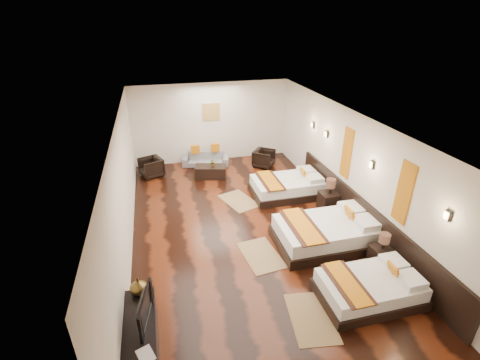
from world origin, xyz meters
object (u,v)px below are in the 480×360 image
object	(u,v)px
table_plant	(213,163)
tv_console	(141,342)
bed_near	(370,288)
bed_mid	(327,232)
nightstand_b	(329,199)
bed_far	(288,186)
book	(138,359)
tv	(140,309)
nightstand_a	(381,255)
sofa	(206,159)
coffee_table	(211,172)
figurine	(138,286)
armchair_right	(264,158)
armchair_left	(151,167)

from	to	relation	value
table_plant	tv_console	bearing A→B (deg)	-110.05
bed_near	bed_mid	world-z (taller)	bed_mid
nightstand_b	bed_mid	bearing A→B (deg)	-118.44
bed_mid	bed_far	distance (m)	2.50
table_plant	book	bearing A→B (deg)	-108.60
tv	bed_mid	bearing A→B (deg)	-54.83
nightstand_a	tv_console	bearing A→B (deg)	-169.03
sofa	bed_far	bearing A→B (deg)	-41.16
bed_near	table_plant	size ratio (longest dim) A/B	7.31
nightstand_b	coffee_table	xyz separation A→B (m)	(-2.77, 2.86, -0.13)
bed_far	table_plant	world-z (taller)	bed_far
tv_console	book	size ratio (longest dim) A/B	6.30
nightstand_b	coffee_table	bearing A→B (deg)	134.07
figurine	table_plant	size ratio (longest dim) A/B	1.19
tv_console	tv	world-z (taller)	tv
bed_near	tv_console	distance (m)	4.20
bed_far	nightstand_a	size ratio (longest dim) A/B	2.54
nightstand_b	bed_near	bearing A→B (deg)	-103.39
bed_far	sofa	xyz separation A→B (m)	(-2.02, 2.79, -0.04)
bed_near	book	distance (m)	4.27
coffee_table	sofa	bearing A→B (deg)	90.00
table_plant	bed_mid	bearing A→B (deg)	-65.19
nightstand_a	book	world-z (taller)	nightstand_a
figurine	armchair_right	xyz separation A→B (m)	(4.14, 5.82, -0.40)
bed_mid	nightstand_a	distance (m)	1.25
bed_near	armchair_right	bearing A→B (deg)	90.48
armchair_left	bed_near	bearing A→B (deg)	9.99
bed_far	coffee_table	size ratio (longest dim) A/B	2.08
bed_near	armchair_left	xyz separation A→B (m)	(-3.91, 6.59, 0.07)
bed_far	armchair_right	size ratio (longest dim) A/B	3.08
tv	coffee_table	xyz separation A→B (m)	(2.13, 6.03, -0.60)
nightstand_a	armchair_right	distance (m)	5.71
nightstand_b	figurine	world-z (taller)	nightstand_b
sofa	armchair_right	world-z (taller)	armchair_right
sofa	armchair_right	bearing A→B (deg)	-5.14
nightstand_a	book	distance (m)	5.17
nightstand_b	tv	xyz separation A→B (m)	(-4.89, -3.17, 0.47)
nightstand_b	tv_console	xyz separation A→B (m)	(-4.95, -3.34, -0.06)
figurine	tv	bearing A→B (deg)	-85.44
nightstand_b	armchair_left	xyz separation A→B (m)	(-4.66, 3.43, -0.02)
bed_mid	armchair_left	xyz separation A→B (m)	(-3.91, 4.81, 0.01)
bed_mid	sofa	xyz separation A→B (m)	(-2.02, 5.29, -0.07)
table_plant	coffee_table	bearing A→B (deg)	159.71
book	coffee_table	distance (m)	7.08
bed_mid	armchair_right	distance (m)	4.65
tv_console	sofa	size ratio (longest dim) A/B	1.11
bed_mid	figurine	world-z (taller)	bed_mid
table_plant	bed_near	bearing A→B (deg)	-72.05
nightstand_b	armchair_right	xyz separation A→B (m)	(-0.81, 3.27, -0.03)
tv	sofa	distance (m)	7.42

